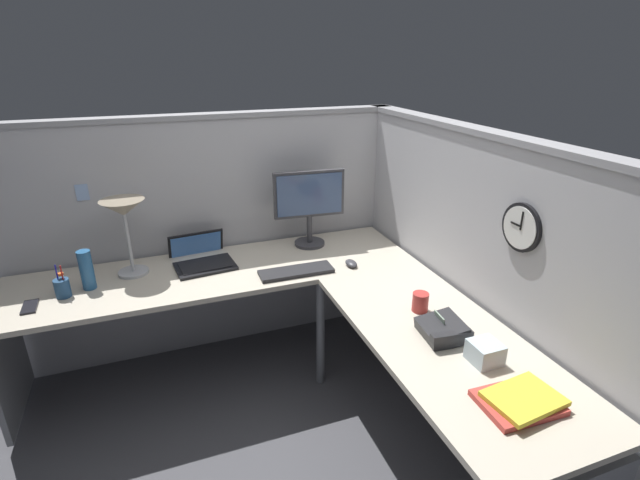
% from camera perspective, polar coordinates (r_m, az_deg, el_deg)
% --- Properties ---
extents(ground_plane, '(6.80, 6.80, 0.00)m').
position_cam_1_polar(ground_plane, '(2.91, -1.90, -19.39)').
color(ground_plane, '#47474C').
extents(cubicle_wall_back, '(2.57, 0.12, 1.58)m').
position_cam_1_polar(cubicle_wall_back, '(3.17, -13.45, 0.49)').
color(cubicle_wall_back, '#B2B2B7').
rests_on(cubicle_wall_back, ground).
extents(cubicle_wall_right, '(0.12, 2.37, 1.58)m').
position_cam_1_polar(cubicle_wall_right, '(2.64, 18.11, -4.61)').
color(cubicle_wall_right, '#B2B2B7').
rests_on(cubicle_wall_right, ground).
extents(desk, '(2.35, 2.15, 0.73)m').
position_cam_1_polar(desk, '(2.46, -4.98, -9.78)').
color(desk, beige).
rests_on(desk, ground).
extents(monitor, '(0.46, 0.20, 0.50)m').
position_cam_1_polar(monitor, '(3.01, -1.32, 4.59)').
color(monitor, '#38383D').
rests_on(monitor, desk).
extents(laptop, '(0.38, 0.41, 0.22)m').
position_cam_1_polar(laptop, '(2.95, -14.30, -2.11)').
color(laptop, black).
rests_on(laptop, desk).
extents(keyboard, '(0.43, 0.15, 0.02)m').
position_cam_1_polar(keyboard, '(2.72, -2.93, -3.86)').
color(keyboard, '#232326').
rests_on(keyboard, desk).
extents(computer_mouse, '(0.06, 0.10, 0.03)m').
position_cam_1_polar(computer_mouse, '(2.80, 3.83, -2.87)').
color(computer_mouse, '#38383D').
rests_on(computer_mouse, desk).
extents(desk_lamp_dome, '(0.24, 0.24, 0.44)m').
position_cam_1_polar(desk_lamp_dome, '(2.79, -22.84, 2.94)').
color(desk_lamp_dome, '#B7BABF').
rests_on(desk_lamp_dome, desk).
extents(pen_cup, '(0.08, 0.08, 0.18)m').
position_cam_1_polar(pen_cup, '(2.79, -28.96, -5.12)').
color(pen_cup, navy).
rests_on(pen_cup, desk).
extents(cell_phone, '(0.07, 0.15, 0.01)m').
position_cam_1_polar(cell_phone, '(2.78, -31.94, -6.94)').
color(cell_phone, black).
rests_on(cell_phone, desk).
extents(thermos_flask, '(0.07, 0.07, 0.22)m').
position_cam_1_polar(thermos_flask, '(2.80, -26.62, -3.29)').
color(thermos_flask, '#26598C').
rests_on(thermos_flask, desk).
extents(office_phone, '(0.21, 0.22, 0.11)m').
position_cam_1_polar(office_phone, '(2.20, 14.78, -10.61)').
color(office_phone, '#232326').
rests_on(office_phone, desk).
extents(book_stack, '(0.30, 0.23, 0.04)m').
position_cam_1_polar(book_stack, '(1.94, 23.27, -17.59)').
color(book_stack, '#BF3F38').
rests_on(book_stack, desk).
extents(coffee_mug, '(0.08, 0.08, 0.10)m').
position_cam_1_polar(coffee_mug, '(2.38, 12.15, -7.42)').
color(coffee_mug, '#B2332D').
rests_on(coffee_mug, desk).
extents(tissue_box, '(0.12, 0.12, 0.09)m').
position_cam_1_polar(tissue_box, '(2.09, 19.50, -12.83)').
color(tissue_box, silver).
rests_on(tissue_box, desk).
extents(wall_clock, '(0.04, 0.22, 0.22)m').
position_cam_1_polar(wall_clock, '(2.22, 23.47, 1.43)').
color(wall_clock, black).
extents(pinned_note_leftmost, '(0.07, 0.00, 0.09)m').
position_cam_1_polar(pinned_note_leftmost, '(3.01, -27.06, 5.20)').
color(pinned_note_leftmost, '#99B7E5').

